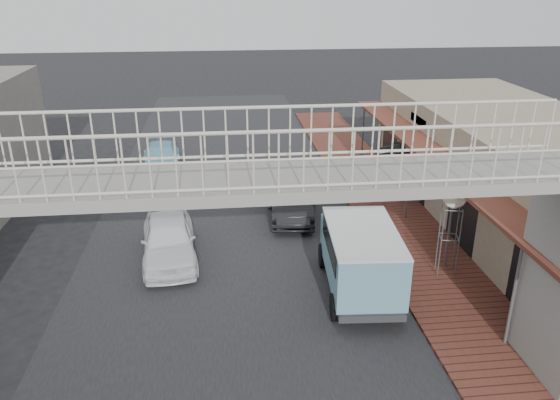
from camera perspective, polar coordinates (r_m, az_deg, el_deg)
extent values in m
plane|color=black|center=(16.38, -5.08, -10.19)|extent=(120.00, 120.00, 0.00)
cube|color=black|center=(16.38, -5.08, -10.17)|extent=(10.00, 60.00, 0.01)
cube|color=brown|center=(20.07, 13.61, -4.18)|extent=(3.00, 40.00, 0.10)
cube|color=gray|center=(22.06, 24.31, 2.34)|extent=(6.00, 18.00, 4.00)
cube|color=brown|center=(20.33, 16.61, 4.52)|extent=(1.80, 18.00, 0.12)
cube|color=silver|center=(23.49, 14.35, 8.07)|extent=(0.08, 2.60, 0.90)
cube|color=#B21914|center=(17.78, 21.35, 2.78)|extent=(0.08, 2.20, 0.80)
cube|color=gray|center=(10.50, -5.44, 1.89)|extent=(14.00, 2.00, 0.24)
cube|color=beige|center=(11.20, -5.66, 6.78)|extent=(14.00, 0.08, 1.10)
cube|color=beige|center=(9.38, -5.47, 3.73)|extent=(14.00, 0.08, 1.10)
imported|color=white|center=(18.48, -11.56, -4.01)|extent=(2.15, 4.45, 1.47)
imported|color=black|center=(21.53, 1.18, 0.33)|extent=(1.94, 4.59, 1.47)
imported|color=#76B4CD|center=(23.72, 0.39, 2.09)|extent=(2.36, 4.50, 1.21)
imported|color=#7FC8DD|center=(27.23, -12.26, 4.30)|extent=(2.13, 4.44, 1.25)
cylinder|color=black|center=(17.85, 4.57, -5.80)|extent=(0.32, 0.80, 0.78)
cylinder|color=black|center=(18.13, 10.08, -5.63)|extent=(0.32, 0.80, 0.78)
cylinder|color=black|center=(15.28, 5.86, -11.10)|extent=(0.32, 0.80, 0.78)
cylinder|color=black|center=(15.60, 12.34, -10.77)|extent=(0.32, 0.80, 0.78)
cube|color=#6AA4B9|center=(15.94, 8.55, -5.86)|extent=(2.15, 3.70, 1.51)
cube|color=#6AA4B9|center=(17.87, 7.34, -3.48)|extent=(1.88, 1.13, 1.01)
cube|color=black|center=(15.75, 8.64, -4.53)|extent=(2.14, 3.04, 0.56)
cube|color=silver|center=(15.59, 8.71, -3.32)|extent=(2.17, 3.70, 0.07)
imported|color=black|center=(23.08, 7.67, 1.13)|extent=(1.77, 1.07, 0.88)
imported|color=black|center=(23.76, 11.47, 1.53)|extent=(1.56, 0.83, 0.90)
cylinder|color=#59595B|center=(17.95, 16.25, -3.64)|extent=(0.04, 0.04, 2.20)
cylinder|color=#59595B|center=(18.04, 17.90, -3.70)|extent=(0.04, 0.04, 2.20)
cylinder|color=#59595B|center=(17.48, 16.48, -4.38)|extent=(0.04, 0.04, 2.20)
cylinder|color=#59595B|center=(17.58, 18.17, -4.44)|extent=(0.04, 0.04, 2.20)
cylinder|color=silver|center=(17.19, 17.75, 0.37)|extent=(0.75, 0.41, 0.71)
cylinder|color=beige|center=(17.07, 17.82, 0.21)|extent=(0.62, 0.17, 0.63)
cylinder|color=beige|center=(17.31, 17.68, 0.53)|extent=(0.62, 0.17, 0.63)
cylinder|color=#59595B|center=(21.48, 10.95, 1.95)|extent=(0.09, 0.09, 2.74)
cube|color=black|center=(21.14, 11.19, 4.45)|extent=(1.07, 0.47, 0.85)
cone|color=black|center=(21.64, 12.86, 4.72)|extent=(0.91, 1.18, 1.04)
cube|color=white|center=(21.10, 11.13, 4.29)|extent=(0.70, 0.29, 0.57)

